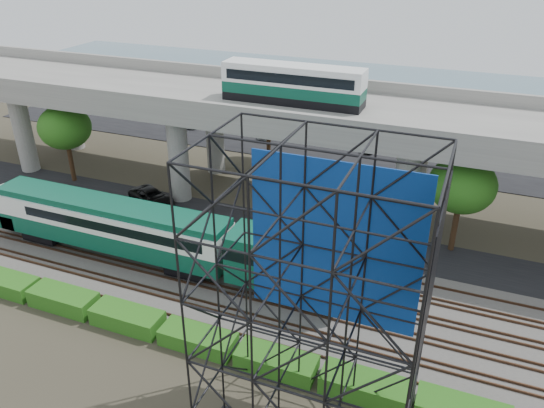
% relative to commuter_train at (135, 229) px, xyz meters
% --- Properties ---
extents(ground, '(140.00, 140.00, 0.00)m').
position_rel_commuter_train_xyz_m(ground, '(7.52, -2.00, -2.88)').
color(ground, '#474233').
rests_on(ground, ground).
extents(ballast_bed, '(90.00, 12.00, 0.20)m').
position_rel_commuter_train_xyz_m(ballast_bed, '(7.52, 0.00, -2.78)').
color(ballast_bed, slate).
rests_on(ballast_bed, ground).
extents(service_road, '(90.00, 5.00, 0.08)m').
position_rel_commuter_train_xyz_m(service_road, '(7.52, 8.50, -2.84)').
color(service_road, black).
rests_on(service_road, ground).
extents(parking_lot, '(90.00, 18.00, 0.08)m').
position_rel_commuter_train_xyz_m(parking_lot, '(7.52, 32.00, -2.84)').
color(parking_lot, black).
rests_on(parking_lot, ground).
extents(harbor_water, '(140.00, 40.00, 0.03)m').
position_rel_commuter_train_xyz_m(harbor_water, '(7.52, 54.00, -2.87)').
color(harbor_water, slate).
rests_on(harbor_water, ground).
extents(rail_tracks, '(90.00, 9.52, 0.16)m').
position_rel_commuter_train_xyz_m(rail_tracks, '(7.52, -0.00, -2.60)').
color(rail_tracks, '#472D1E').
rests_on(rail_tracks, ballast_bed).
extents(commuter_train, '(29.30, 3.06, 4.30)m').
position_rel_commuter_train_xyz_m(commuter_train, '(0.00, 0.00, 0.00)').
color(commuter_train, black).
rests_on(commuter_train, rail_tracks).
extents(overpass, '(80.00, 12.00, 12.40)m').
position_rel_commuter_train_xyz_m(overpass, '(7.48, 14.00, 5.33)').
color(overpass, '#9E9B93').
rests_on(overpass, ground).
extents(scaffold_tower, '(9.36, 6.36, 15.00)m').
position_rel_commuter_train_xyz_m(scaffold_tower, '(16.61, -9.98, 4.59)').
color(scaffold_tower, black).
rests_on(scaffold_tower, ground).
extents(hedge_strip, '(34.60, 1.80, 1.20)m').
position_rel_commuter_train_xyz_m(hedge_strip, '(8.52, -6.30, -2.32)').
color(hedge_strip, '#235E15').
rests_on(hedge_strip, ground).
extents(trees, '(40.94, 16.94, 7.69)m').
position_rel_commuter_train_xyz_m(trees, '(2.85, 14.17, 2.69)').
color(trees, '#382314').
rests_on(trees, ground).
extents(suv, '(5.56, 4.22, 1.40)m').
position_rel_commuter_train_xyz_m(suv, '(-4.29, 8.40, -2.10)').
color(suv, black).
rests_on(suv, service_road).
extents(parked_cars, '(36.12, 9.23, 1.30)m').
position_rel_commuter_train_xyz_m(parked_cars, '(8.58, 31.64, -2.23)').
color(parked_cars, silver).
rests_on(parked_cars, parking_lot).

